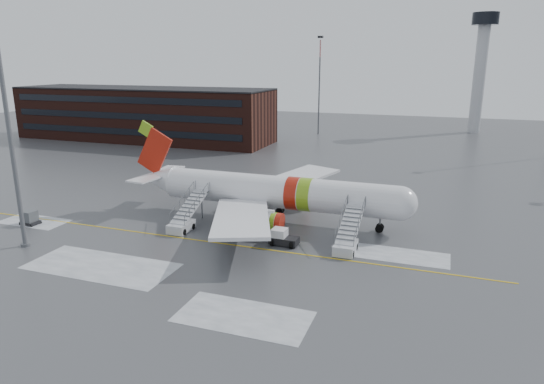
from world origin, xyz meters
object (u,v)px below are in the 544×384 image
at_px(airliner, 270,192).
at_px(airstair_fwd, 347,240).
at_px(airstair_aft, 184,220).
at_px(uld_container, 30,218).
at_px(pushback_tug, 282,238).
at_px(light_mast_near, 6,112).

bearing_deg(airliner, airstair_fwd, -31.72).
bearing_deg(airstair_aft, uld_container, -165.47).
distance_m(airstair_aft, pushback_tug, 11.94).
xyz_separation_m(airliner, airstair_fwd, (10.57, -6.54, -2.35)).
bearing_deg(airliner, pushback_tug, -61.32).
distance_m(airstair_aft, uld_container, 18.33).
xyz_separation_m(airliner, light_mast_near, (-20.74, -16.63, 10.30)).
bearing_deg(airstair_aft, pushback_tug, -3.64).
distance_m(airstair_fwd, airstair_aft, 18.49).
height_order(airstair_aft, pushback_tug, airstair_aft).
height_order(airliner, airstair_fwd, airliner).
height_order(airstair_aft, light_mast_near, light_mast_near).
xyz_separation_m(airstair_aft, pushback_tug, (11.91, -0.76, -0.33)).
distance_m(airliner, airstair_fwd, 12.65).
distance_m(airliner, light_mast_near, 28.51).
xyz_separation_m(airliner, pushback_tug, (3.99, -7.29, -2.68)).
relative_size(airliner, uld_container, 16.97).
bearing_deg(pushback_tug, airstair_aft, 176.36).
bearing_deg(pushback_tug, airliner, 118.68).
xyz_separation_m(airliner, uld_container, (-25.66, -11.13, -2.66)).
height_order(airliner, uld_container, airliner).
height_order(pushback_tug, light_mast_near, light_mast_near).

